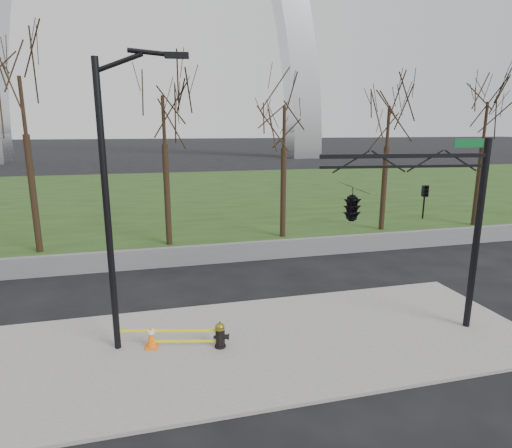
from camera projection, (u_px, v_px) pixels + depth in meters
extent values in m
plane|color=black|center=(237.00, 347.00, 12.29)|extent=(500.00, 500.00, 0.00)
cube|color=gray|center=(237.00, 346.00, 12.27)|extent=(18.00, 6.00, 0.10)
cube|color=#1F3B15|center=(174.00, 194.00, 40.62)|extent=(120.00, 40.00, 0.06)
cube|color=#59595B|center=(203.00, 255.00, 19.74)|extent=(60.00, 0.30, 0.90)
cylinder|color=black|center=(220.00, 346.00, 12.11)|extent=(0.32, 0.32, 0.06)
cylinder|color=black|center=(220.00, 338.00, 12.05)|extent=(0.25, 0.25, 0.57)
cylinder|color=black|center=(227.00, 337.00, 12.02)|extent=(0.23, 0.21, 0.15)
cylinder|color=black|center=(215.00, 337.00, 12.06)|extent=(0.12, 0.12, 0.09)
cylinder|color=olive|center=(220.00, 328.00, 11.98)|extent=(0.28, 0.28, 0.06)
ellipsoid|color=olive|center=(220.00, 326.00, 11.97)|extent=(0.27, 0.27, 0.20)
cylinder|color=olive|center=(220.00, 323.00, 11.94)|extent=(0.06, 0.06, 0.08)
cube|color=orange|center=(152.00, 347.00, 12.09)|extent=(0.36, 0.36, 0.04)
cone|color=orange|center=(151.00, 336.00, 12.01)|extent=(0.28, 0.28, 0.66)
cylinder|color=white|center=(151.00, 332.00, 11.98)|extent=(0.21, 0.21, 0.10)
cylinder|color=black|center=(107.00, 215.00, 11.21)|extent=(0.18, 0.18, 8.00)
cylinder|color=black|center=(118.00, 63.00, 10.41)|extent=(1.27, 0.30, 0.56)
cylinder|color=black|center=(152.00, 53.00, 10.44)|extent=(1.21, 0.29, 0.22)
cube|color=black|center=(177.00, 55.00, 10.51)|extent=(0.63, 0.30, 0.14)
cylinder|color=black|center=(477.00, 238.00, 12.77)|extent=(0.20, 0.20, 6.00)
cube|color=black|center=(405.00, 156.00, 11.91)|extent=(4.98, 0.73, 0.12)
cube|color=black|center=(405.00, 166.00, 11.97)|extent=(4.97, 0.69, 0.08)
cube|color=#0C5926|center=(469.00, 143.00, 12.06)|extent=(0.90, 0.15, 0.25)
imported|color=black|center=(424.00, 202.00, 12.29)|extent=(0.19, 0.22, 1.00)
imported|color=black|center=(352.00, 204.00, 12.02)|extent=(0.83, 2.53, 1.00)
cube|color=yellow|center=(168.00, 331.00, 11.98)|extent=(2.86, 0.70, 0.08)
cube|color=yellow|center=(186.00, 341.00, 12.06)|extent=(1.92, 0.47, 0.08)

